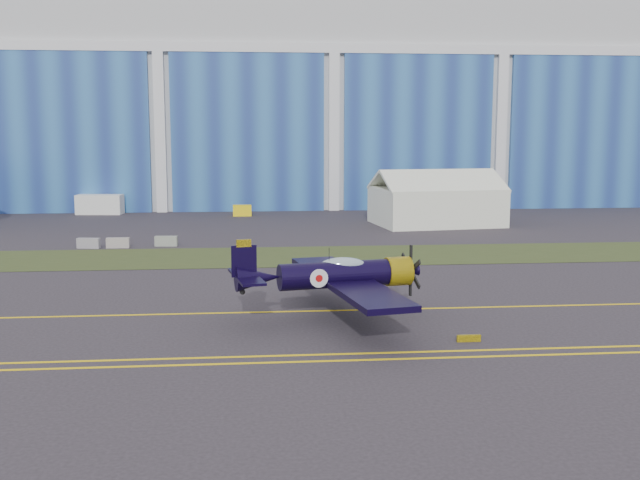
{
  "coord_description": "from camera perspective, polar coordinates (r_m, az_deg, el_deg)",
  "views": [
    {
      "loc": [
        11.35,
        -47.15,
        10.43
      ],
      "look_at": [
        15.86,
        1.91,
        3.14
      ],
      "focal_mm": 42.0,
      "sensor_mm": 36.0,
      "label": 1
    }
  ],
  "objects": [
    {
      "name": "ground",
      "position": [
        49.6,
        -18.4,
        -4.16
      ],
      "size": [
        260.0,
        260.0,
        0.0
      ],
      "primitive_type": "plane",
      "color": "#322D34",
      "rests_on": "ground"
    },
    {
      "name": "grass_median",
      "position": [
        63.06,
        -15.55,
        -1.4
      ],
      "size": [
        260.0,
        10.0,
        0.02
      ],
      "primitive_type": "cube",
      "color": "#475128",
      "rests_on": "ground"
    },
    {
      "name": "hangar",
      "position": [
        119.56,
        -10.87,
        10.44
      ],
      "size": [
        220.0,
        45.7,
        30.0
      ],
      "color": "silver",
      "rests_on": "ground"
    },
    {
      "name": "taxiway_centreline",
      "position": [
        44.88,
        -19.84,
        -5.52
      ],
      "size": [
        200.0,
        0.2,
        0.02
      ],
      "primitive_type": "cube",
      "color": "yellow",
      "rests_on": "ground"
    },
    {
      "name": "edge_line_far",
      "position": [
        37.01,
        -23.14,
        -8.64
      ],
      "size": [
        80.0,
        0.2,
        0.02
      ],
      "primitive_type": "cube",
      "color": "yellow",
      "rests_on": "ground"
    },
    {
      "name": "guard_board_right",
      "position": [
        38.13,
        11.27,
        -7.35
      ],
      "size": [
        1.2,
        0.15,
        0.35
      ],
      "primitive_type": "cube",
      "color": "yellow",
      "rests_on": "ground"
    },
    {
      "name": "warbird",
      "position": [
        41.07,
        1.15,
        -2.66
      ],
      "size": [
        14.34,
        16.3,
        4.26
      ],
      "rotation": [
        0.0,
        0.0,
        0.19
      ],
      "color": "black",
      "rests_on": "ground"
    },
    {
      "name": "tent",
      "position": [
        83.58,
        8.86,
        3.27
      ],
      "size": [
        14.39,
        11.34,
        6.16
      ],
      "rotation": [
        0.0,
        0.0,
        0.13
      ],
      "color": "white",
      "rests_on": "ground"
    },
    {
      "name": "shipping_container",
      "position": [
        97.0,
        -16.43,
        2.62
      ],
      "size": [
        5.78,
        2.81,
        2.42
      ],
      "primitive_type": "cube",
      "rotation": [
        0.0,
        0.0,
        -0.11
      ],
      "color": "white",
      "rests_on": "ground"
    },
    {
      "name": "tug",
      "position": [
        91.71,
        -5.95,
        2.25
      ],
      "size": [
        2.26,
        1.44,
        1.3
      ],
      "primitive_type": "cube",
      "rotation": [
        0.0,
        0.0,
        0.02
      ],
      "color": "yellow",
      "rests_on": "ground"
    },
    {
      "name": "barrier_a",
      "position": [
        69.37,
        -17.21,
        -0.23
      ],
      "size": [
        2.07,
        0.93,
        0.9
      ],
      "primitive_type": "cube",
      "rotation": [
        0.0,
        0.0,
        -0.17
      ],
      "color": "gray",
      "rests_on": "ground"
    },
    {
      "name": "barrier_b",
      "position": [
        68.85,
        -15.14,
        -0.21
      ],
      "size": [
        2.01,
        0.64,
        0.9
      ],
      "primitive_type": "cube",
      "rotation": [
        0.0,
        0.0,
        -0.02
      ],
      "color": "#9F9692",
      "rests_on": "ground"
    },
    {
      "name": "barrier_c",
      "position": [
        68.93,
        -11.64,
        -0.08
      ],
      "size": [
        2.04,
        0.75,
        0.9
      ],
      "primitive_type": "cube",
      "rotation": [
        0.0,
        0.0,
        -0.07
      ],
      "color": "gray",
      "rests_on": "ground"
    }
  ]
}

